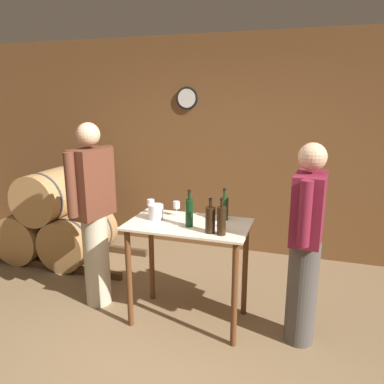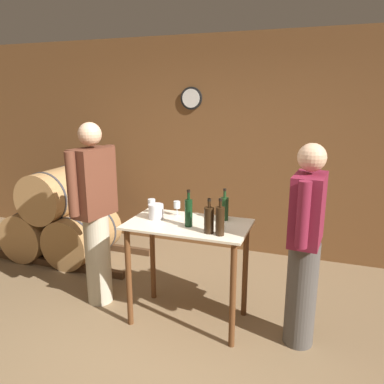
{
  "view_description": "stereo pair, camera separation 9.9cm",
  "coord_description": "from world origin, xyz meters",
  "px_view_note": "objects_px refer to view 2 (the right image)",
  "views": [
    {
      "loc": [
        0.97,
        -2.06,
        1.96
      ],
      "look_at": [
        0.03,
        0.9,
        1.17
      ],
      "focal_mm": 35.0,
      "sensor_mm": 36.0,
      "label": 1
    },
    {
      "loc": [
        1.07,
        -2.03,
        1.96
      ],
      "look_at": [
        0.03,
        0.9,
        1.17
      ],
      "focal_mm": 35.0,
      "sensor_mm": 36.0,
      "label": 2
    }
  ],
  "objects_px": {
    "wine_bottle_left": "(209,220)",
    "person_host": "(305,244)",
    "person_visitor_with_scarf": "(95,211)",
    "wine_glass_near_left": "(152,203)",
    "wine_bottle_far_left": "(189,212)",
    "ice_bucket": "(156,211)",
    "wine_bottle_right": "(220,220)",
    "wine_glass_near_center": "(177,205)",
    "wine_bottle_center": "(224,208)"
  },
  "relations": [
    {
      "from": "wine_bottle_left",
      "to": "wine_bottle_right",
      "type": "height_order",
      "value": "wine_bottle_right"
    },
    {
      "from": "wine_glass_near_left",
      "to": "person_host",
      "type": "bearing_deg",
      "value": -7.38
    },
    {
      "from": "wine_bottle_center",
      "to": "ice_bucket",
      "type": "distance_m",
      "value": 0.6
    },
    {
      "from": "wine_bottle_center",
      "to": "person_host",
      "type": "height_order",
      "value": "person_host"
    },
    {
      "from": "person_host",
      "to": "person_visitor_with_scarf",
      "type": "xyz_separation_m",
      "value": [
        -1.89,
        0.02,
        0.06
      ]
    },
    {
      "from": "wine_glass_near_center",
      "to": "wine_bottle_far_left",
      "type": "bearing_deg",
      "value": -50.07
    },
    {
      "from": "wine_glass_near_left",
      "to": "wine_glass_near_center",
      "type": "bearing_deg",
      "value": -1.41
    },
    {
      "from": "wine_bottle_right",
      "to": "wine_glass_near_center",
      "type": "distance_m",
      "value": 0.61
    },
    {
      "from": "wine_bottle_far_left",
      "to": "wine_glass_near_center",
      "type": "xyz_separation_m",
      "value": [
        -0.2,
        0.24,
        -0.03
      ]
    },
    {
      "from": "wine_glass_near_center",
      "to": "wine_bottle_center",
      "type": "bearing_deg",
      "value": 2.79
    },
    {
      "from": "wine_bottle_far_left",
      "to": "ice_bucket",
      "type": "xyz_separation_m",
      "value": [
        -0.34,
        0.09,
        -0.06
      ]
    },
    {
      "from": "wine_glass_near_left",
      "to": "wine_bottle_right",
      "type": "bearing_deg",
      "value": -25.25
    },
    {
      "from": "wine_bottle_far_left",
      "to": "wine_bottle_left",
      "type": "xyz_separation_m",
      "value": [
        0.2,
        -0.09,
        -0.01
      ]
    },
    {
      "from": "wine_glass_near_left",
      "to": "person_host",
      "type": "distance_m",
      "value": 1.4
    },
    {
      "from": "wine_bottle_center",
      "to": "person_host",
      "type": "bearing_deg",
      "value": -15.62
    },
    {
      "from": "wine_bottle_left",
      "to": "wine_glass_near_center",
      "type": "distance_m",
      "value": 0.52
    },
    {
      "from": "person_visitor_with_scarf",
      "to": "wine_bottle_center",
      "type": "bearing_deg",
      "value": 8.42
    },
    {
      "from": "wine_bottle_left",
      "to": "person_host",
      "type": "distance_m",
      "value": 0.76
    },
    {
      "from": "person_host",
      "to": "wine_glass_near_center",
      "type": "bearing_deg",
      "value": 171.28
    },
    {
      "from": "person_host",
      "to": "wine_glass_near_left",
      "type": "bearing_deg",
      "value": 172.62
    },
    {
      "from": "wine_glass_near_left",
      "to": "ice_bucket",
      "type": "xyz_separation_m",
      "value": [
        0.11,
        -0.15,
        -0.03
      ]
    },
    {
      "from": "wine_bottle_right",
      "to": "person_visitor_with_scarf",
      "type": "xyz_separation_m",
      "value": [
        -1.26,
        0.19,
        -0.11
      ]
    },
    {
      "from": "wine_bottle_right",
      "to": "person_host",
      "type": "relative_size",
      "value": 0.18
    },
    {
      "from": "ice_bucket",
      "to": "person_visitor_with_scarf",
      "type": "distance_m",
      "value": 0.63
    },
    {
      "from": "wine_bottle_far_left",
      "to": "wine_bottle_center",
      "type": "bearing_deg",
      "value": 47.38
    },
    {
      "from": "wine_bottle_right",
      "to": "wine_glass_near_left",
      "type": "height_order",
      "value": "wine_bottle_right"
    },
    {
      "from": "wine_glass_near_center",
      "to": "person_visitor_with_scarf",
      "type": "relative_size",
      "value": 0.08
    },
    {
      "from": "person_visitor_with_scarf",
      "to": "wine_glass_near_center",
      "type": "bearing_deg",
      "value": 11.57
    },
    {
      "from": "wine_bottle_right",
      "to": "wine_glass_near_left",
      "type": "relative_size",
      "value": 2.3
    },
    {
      "from": "wine_bottle_left",
      "to": "wine_bottle_far_left",
      "type": "bearing_deg",
      "value": 155.49
    },
    {
      "from": "wine_glass_near_center",
      "to": "ice_bucket",
      "type": "distance_m",
      "value": 0.2
    },
    {
      "from": "wine_bottle_far_left",
      "to": "wine_glass_near_left",
      "type": "relative_size",
      "value": 2.41
    },
    {
      "from": "wine_glass_near_center",
      "to": "ice_bucket",
      "type": "height_order",
      "value": "wine_glass_near_center"
    },
    {
      "from": "wine_glass_near_center",
      "to": "person_host",
      "type": "distance_m",
      "value": 1.15
    },
    {
      "from": "wine_bottle_left",
      "to": "wine_glass_near_left",
      "type": "xyz_separation_m",
      "value": [
        -0.66,
        0.34,
        -0.02
      ]
    },
    {
      "from": "wine_bottle_left",
      "to": "wine_glass_near_left",
      "type": "relative_size",
      "value": 2.18
    },
    {
      "from": "wine_bottle_left",
      "to": "wine_bottle_right",
      "type": "relative_size",
      "value": 0.95
    },
    {
      "from": "wine_glass_near_center",
      "to": "ice_bucket",
      "type": "relative_size",
      "value": 1.01
    },
    {
      "from": "wine_bottle_center",
      "to": "wine_glass_near_center",
      "type": "relative_size",
      "value": 2.11
    },
    {
      "from": "wine_glass_near_left",
      "to": "wine_bottle_left",
      "type": "bearing_deg",
      "value": -27.06
    },
    {
      "from": "wine_bottle_left",
      "to": "person_visitor_with_scarf",
      "type": "height_order",
      "value": "person_visitor_with_scarf"
    },
    {
      "from": "person_visitor_with_scarf",
      "to": "wine_glass_near_left",
      "type": "bearing_deg",
      "value": 17.73
    },
    {
      "from": "wine_glass_near_center",
      "to": "wine_glass_near_left",
      "type": "bearing_deg",
      "value": 178.59
    },
    {
      "from": "wine_bottle_left",
      "to": "wine_glass_near_center",
      "type": "bearing_deg",
      "value": 140.67
    },
    {
      "from": "ice_bucket",
      "to": "person_visitor_with_scarf",
      "type": "height_order",
      "value": "person_visitor_with_scarf"
    },
    {
      "from": "wine_bottle_left",
      "to": "wine_bottle_center",
      "type": "relative_size",
      "value": 0.99
    },
    {
      "from": "wine_bottle_center",
      "to": "wine_bottle_right",
      "type": "distance_m",
      "value": 0.37
    },
    {
      "from": "person_host",
      "to": "wine_bottle_right",
      "type": "bearing_deg",
      "value": -164.53
    },
    {
      "from": "wine_bottle_far_left",
      "to": "ice_bucket",
      "type": "relative_size",
      "value": 2.35
    },
    {
      "from": "wine_bottle_right",
      "to": "wine_glass_near_center",
      "type": "height_order",
      "value": "wine_bottle_right"
    }
  ]
}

